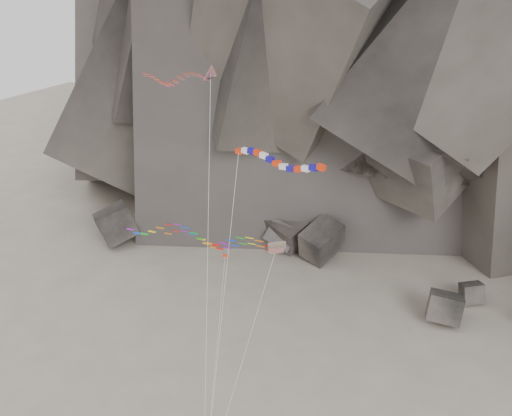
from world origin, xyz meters
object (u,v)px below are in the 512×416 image
at_px(banner_kite, 277,163).
at_px(parafoil_kite, 194,235).
at_px(pennant_kite, 220,315).
at_px(delta_kite, 172,78).

height_order(banner_kite, parafoil_kite, banner_kite).
bearing_deg(pennant_kite, parafoil_kite, 144.18).
distance_m(delta_kite, parafoil_kite, 13.84).
relative_size(delta_kite, banner_kite, 1.25).
relative_size(parafoil_kite, pennant_kite, 1.13).
distance_m(parafoil_kite, pennant_kite, 7.15).
bearing_deg(parafoil_kite, delta_kite, 105.48).
height_order(banner_kite, pennant_kite, banner_kite).
bearing_deg(delta_kite, pennant_kite, -18.73).
bearing_deg(banner_kite, delta_kite, 178.93).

